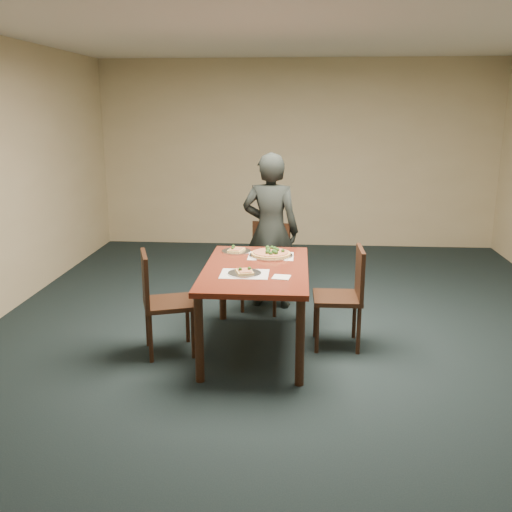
# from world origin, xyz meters

# --- Properties ---
(ground) EXTENTS (8.00, 8.00, 0.00)m
(ground) POSITION_xyz_m (0.00, 0.00, 0.00)
(ground) COLOR black
(ground) RESTS_ON ground
(room_shell) EXTENTS (8.00, 8.00, 8.00)m
(room_shell) POSITION_xyz_m (0.00, 0.00, 1.74)
(room_shell) COLOR tan
(room_shell) RESTS_ON ground
(dining_table) EXTENTS (0.90, 1.50, 0.75)m
(dining_table) POSITION_xyz_m (-0.33, -0.01, 0.66)
(dining_table) COLOR #541A10
(dining_table) RESTS_ON ground
(chair_far) EXTENTS (0.53, 0.53, 0.91)m
(chair_far) POSITION_xyz_m (-0.29, 1.07, 0.52)
(chair_far) COLOR black
(chair_far) RESTS_ON ground
(chair_left) EXTENTS (0.53, 0.53, 0.91)m
(chair_left) POSITION_xyz_m (-1.15, -0.19, 0.52)
(chair_left) COLOR black
(chair_left) RESTS_ON ground
(chair_right) EXTENTS (0.43, 0.43, 0.91)m
(chair_right) POSITION_xyz_m (0.47, 0.09, 0.52)
(chair_right) COLOR black
(chair_right) RESTS_ON ground
(diner) EXTENTS (0.65, 0.47, 1.65)m
(diner) POSITION_xyz_m (-0.26, 1.13, 0.83)
(diner) COLOR black
(diner) RESTS_ON ground
(placemat_main) EXTENTS (0.42, 0.32, 0.00)m
(placemat_main) POSITION_xyz_m (-0.22, 0.37, 0.75)
(placemat_main) COLOR white
(placemat_main) RESTS_ON dining_table
(placemat_near) EXTENTS (0.40, 0.30, 0.00)m
(placemat_near) POSITION_xyz_m (-0.41, -0.23, 0.75)
(placemat_near) COLOR white
(placemat_near) RESTS_ON dining_table
(pizza_pan) EXTENTS (0.40, 0.40, 0.08)m
(pizza_pan) POSITION_xyz_m (-0.22, 0.37, 0.77)
(pizza_pan) COLOR silver
(pizza_pan) RESTS_ON dining_table
(slice_plate_near) EXTENTS (0.28, 0.28, 0.06)m
(slice_plate_near) POSITION_xyz_m (-0.41, -0.23, 0.76)
(slice_plate_near) COLOR silver
(slice_plate_near) RESTS_ON dining_table
(slice_plate_far) EXTENTS (0.28, 0.28, 0.06)m
(slice_plate_far) POSITION_xyz_m (-0.56, 0.52, 0.76)
(slice_plate_far) COLOR silver
(slice_plate_far) RESTS_ON dining_table
(napkin) EXTENTS (0.16, 0.16, 0.01)m
(napkin) POSITION_xyz_m (-0.10, -0.31, 0.75)
(napkin) COLOR white
(napkin) RESTS_ON dining_table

